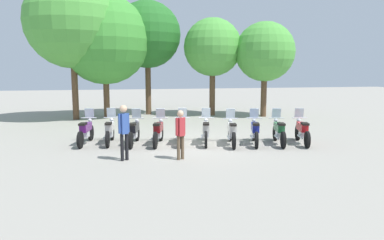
{
  "coord_description": "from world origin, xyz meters",
  "views": [
    {
      "loc": [
        -2.9,
        -13.69,
        2.95
      ],
      "look_at": [
        0.0,
        0.5,
        0.9
      ],
      "focal_mm": 33.75,
      "sensor_mm": 36.0,
      "label": 1
    }
  ],
  "objects_px": {
    "motorcycle_6": "(232,132)",
    "person_0": "(180,131)",
    "motorcycle_8": "(279,131)",
    "motorcycle_7": "(255,131)",
    "motorcycle_4": "(182,131)",
    "tree_2": "(147,35)",
    "tree_3": "(213,47)",
    "motorcycle_1": "(110,131)",
    "motorcycle_3": "(158,131)",
    "motorcycle_5": "(206,131)",
    "tree_1": "(105,40)",
    "tree_4": "(265,52)",
    "tree_0": "(72,22)",
    "person_1": "(124,128)",
    "motorcycle_2": "(134,131)",
    "motorcycle_9": "(302,131)",
    "motorcycle_0": "(86,131)"
  },
  "relations": [
    {
      "from": "motorcycle_6",
      "to": "person_0",
      "type": "distance_m",
      "value": 3.06
    },
    {
      "from": "motorcycle_4",
      "to": "person_0",
      "type": "xyz_separation_m",
      "value": [
        -0.49,
        -2.55,
        0.43
      ]
    },
    {
      "from": "motorcycle_7",
      "to": "tree_4",
      "type": "distance_m",
      "value": 9.33
    },
    {
      "from": "person_0",
      "to": "motorcycle_7",
      "type": "bearing_deg",
      "value": 88.48
    },
    {
      "from": "motorcycle_0",
      "to": "tree_3",
      "type": "bearing_deg",
      "value": -32.82
    },
    {
      "from": "motorcycle_1",
      "to": "person_0",
      "type": "bearing_deg",
      "value": -137.78
    },
    {
      "from": "motorcycle_2",
      "to": "motorcycle_9",
      "type": "xyz_separation_m",
      "value": [
        6.55,
        -1.2,
        0.0
      ]
    },
    {
      "from": "motorcycle_4",
      "to": "motorcycle_5",
      "type": "height_order",
      "value": "same"
    },
    {
      "from": "motorcycle_9",
      "to": "person_1",
      "type": "xyz_separation_m",
      "value": [
        -6.98,
        -1.31,
        0.56
      ]
    },
    {
      "from": "tree_1",
      "to": "tree_4",
      "type": "bearing_deg",
      "value": -8.99
    },
    {
      "from": "motorcycle_9",
      "to": "tree_1",
      "type": "xyz_separation_m",
      "value": [
        -7.84,
        9.67,
        4.16
      ]
    },
    {
      "from": "motorcycle_7",
      "to": "tree_4",
      "type": "xyz_separation_m",
      "value": [
        3.63,
        7.85,
        3.48
      ]
    },
    {
      "from": "motorcycle_0",
      "to": "motorcycle_2",
      "type": "height_order",
      "value": "same"
    },
    {
      "from": "motorcycle_6",
      "to": "person_0",
      "type": "height_order",
      "value": "person_0"
    },
    {
      "from": "tree_3",
      "to": "motorcycle_5",
      "type": "bearing_deg",
      "value": -106.32
    },
    {
      "from": "motorcycle_4",
      "to": "motorcycle_9",
      "type": "height_order",
      "value": "same"
    },
    {
      "from": "motorcycle_3",
      "to": "tree_4",
      "type": "distance_m",
      "value": 10.83
    },
    {
      "from": "person_1",
      "to": "tree_1",
      "type": "distance_m",
      "value": 11.59
    },
    {
      "from": "motorcycle_4",
      "to": "motorcycle_5",
      "type": "distance_m",
      "value": 0.96
    },
    {
      "from": "motorcycle_3",
      "to": "motorcycle_1",
      "type": "bearing_deg",
      "value": 88.07
    },
    {
      "from": "motorcycle_1",
      "to": "tree_1",
      "type": "distance_m",
      "value": 9.1
    },
    {
      "from": "motorcycle_4",
      "to": "motorcycle_0",
      "type": "bearing_deg",
      "value": 92.76
    },
    {
      "from": "motorcycle_0",
      "to": "motorcycle_9",
      "type": "xyz_separation_m",
      "value": [
        8.43,
        -1.66,
        0.0
      ]
    },
    {
      "from": "tree_2",
      "to": "tree_3",
      "type": "relative_size",
      "value": 1.19
    },
    {
      "from": "motorcycle_5",
      "to": "person_0",
      "type": "bearing_deg",
      "value": 162.22
    },
    {
      "from": "tree_4",
      "to": "motorcycle_2",
      "type": "bearing_deg",
      "value": -140.09
    },
    {
      "from": "motorcycle_7",
      "to": "tree_0",
      "type": "bearing_deg",
      "value": 58.23
    },
    {
      "from": "tree_2",
      "to": "tree_4",
      "type": "distance_m",
      "value": 7.51
    },
    {
      "from": "tree_3",
      "to": "person_0",
      "type": "bearing_deg",
      "value": -109.86
    },
    {
      "from": "motorcycle_1",
      "to": "tree_1",
      "type": "relative_size",
      "value": 0.3
    },
    {
      "from": "tree_2",
      "to": "tree_4",
      "type": "relative_size",
      "value": 1.25
    },
    {
      "from": "motorcycle_4",
      "to": "motorcycle_7",
      "type": "relative_size",
      "value": 1.02
    },
    {
      "from": "motorcycle_8",
      "to": "person_0",
      "type": "relative_size",
      "value": 1.32
    },
    {
      "from": "motorcycle_9",
      "to": "tree_0",
      "type": "xyz_separation_m",
      "value": [
        -9.6,
        9.09,
        5.1
      ]
    },
    {
      "from": "tree_0",
      "to": "motorcycle_4",
      "type": "bearing_deg",
      "value": -58.67
    },
    {
      "from": "motorcycle_6",
      "to": "motorcycle_8",
      "type": "xyz_separation_m",
      "value": [
        1.87,
        -0.24,
        0.0
      ]
    },
    {
      "from": "motorcycle_4",
      "to": "person_0",
      "type": "height_order",
      "value": "person_0"
    },
    {
      "from": "motorcycle_5",
      "to": "tree_1",
      "type": "xyz_separation_m",
      "value": [
        -4.09,
        8.89,
        4.16
      ]
    },
    {
      "from": "motorcycle_0",
      "to": "person_0",
      "type": "xyz_separation_m",
      "value": [
        3.26,
        -3.21,
        0.43
      ]
    },
    {
      "from": "motorcycle_2",
      "to": "motorcycle_3",
      "type": "height_order",
      "value": "same"
    },
    {
      "from": "motorcycle_6",
      "to": "tree_2",
      "type": "relative_size",
      "value": 0.3
    },
    {
      "from": "motorcycle_8",
      "to": "tree_4",
      "type": "relative_size",
      "value": 0.37
    },
    {
      "from": "person_1",
      "to": "tree_3",
      "type": "bearing_deg",
      "value": 122.32
    },
    {
      "from": "motorcycle_4",
      "to": "tree_3",
      "type": "height_order",
      "value": "tree_3"
    },
    {
      "from": "motorcycle_1",
      "to": "person_0",
      "type": "xyz_separation_m",
      "value": [
        2.32,
        -3.13,
        0.43
      ]
    },
    {
      "from": "tree_0",
      "to": "motorcycle_7",
      "type": "bearing_deg",
      "value": -48.67
    },
    {
      "from": "motorcycle_2",
      "to": "tree_1",
      "type": "bearing_deg",
      "value": 20.65
    },
    {
      "from": "motorcycle_3",
      "to": "tree_3",
      "type": "relative_size",
      "value": 0.35
    },
    {
      "from": "tree_3",
      "to": "tree_4",
      "type": "distance_m",
      "value": 3.24
    },
    {
      "from": "motorcycle_5",
      "to": "tree_3",
      "type": "bearing_deg",
      "value": -2.62
    }
  ]
}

